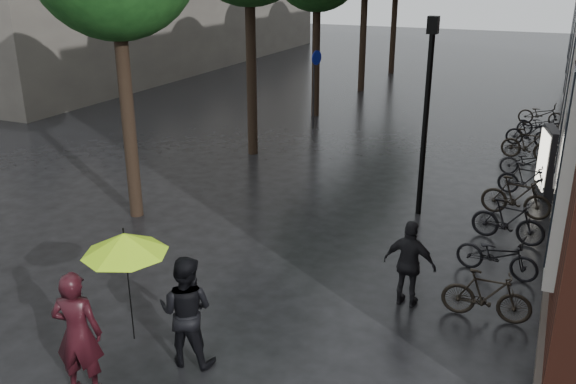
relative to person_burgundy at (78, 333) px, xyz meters
The scene contains 8 objects.
person_burgundy is the anchor object (origin of this frame).
person_black 1.59m from the person_burgundy, 50.23° to the left, with size 0.88×0.69×1.81m, color black.
lime_umbrella 1.45m from the person_burgundy, 53.98° to the left, with size 1.24×1.24×1.81m.
pedestrian_walking 5.73m from the person_burgundy, 49.15° to the left, with size 0.97×0.40×1.65m, color black.
parked_bicycles 13.45m from the person_burgundy, 67.28° to the left, with size 1.96×16.07×1.01m.
ad_lightbox 12.94m from the person_burgundy, 63.55° to the left, with size 0.28×1.23×1.85m.
lamp_post 9.51m from the person_burgundy, 71.53° to the left, with size 0.25×0.25×4.81m.
cycle_sign 16.09m from the person_burgundy, 99.61° to the left, with size 0.16×0.54×2.95m.
Camera 1 is at (5.12, -4.37, 5.85)m, focal length 38.00 mm.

